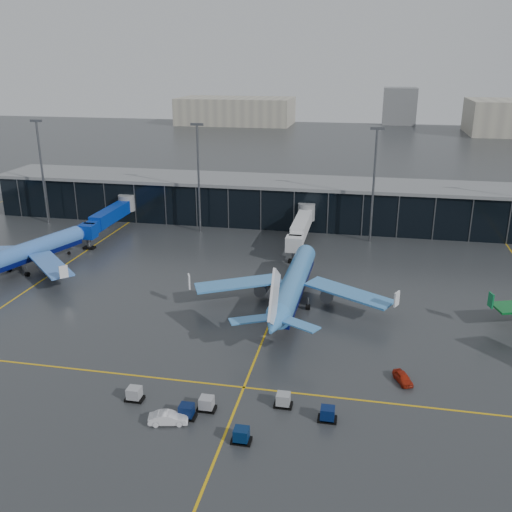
% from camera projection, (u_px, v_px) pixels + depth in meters
% --- Properties ---
extents(ground, '(600.00, 600.00, 0.00)m').
position_uv_depth(ground, '(201.00, 328.00, 87.77)').
color(ground, '#282B2D').
rests_on(ground, ground).
extents(terminal_pier, '(142.00, 17.00, 10.70)m').
position_uv_depth(terminal_pier, '(271.00, 201.00, 143.40)').
color(terminal_pier, black).
rests_on(terminal_pier, ground).
extents(jet_bridges, '(94.00, 27.50, 7.20)m').
position_uv_depth(jet_bridges, '(109.00, 216.00, 132.53)').
color(jet_bridges, '#595B60').
rests_on(jet_bridges, ground).
extents(flood_masts, '(203.00, 0.50, 25.50)m').
position_uv_depth(flood_masts, '(284.00, 178.00, 128.60)').
color(flood_masts, '#595B60').
rests_on(flood_masts, ground).
extents(distant_hangars, '(260.00, 71.00, 22.00)m').
position_uv_depth(distant_hangars, '(419.00, 114.00, 325.76)').
color(distant_hangars, '#B2AD99').
rests_on(distant_hangars, ground).
extents(taxi_lines, '(220.00, 120.00, 0.02)m').
position_uv_depth(taxi_lines, '(277.00, 306.00, 95.74)').
color(taxi_lines, gold).
rests_on(taxi_lines, ground).
extents(airliner_arkefly, '(43.52, 46.56, 11.75)m').
position_uv_depth(airliner_arkefly, '(22.00, 242.00, 109.51)').
color(airliner_arkefly, '#3C6FC5').
rests_on(airliner_arkefly, ground).
extents(airliner_klm_near, '(35.79, 40.54, 12.23)m').
position_uv_depth(airliner_klm_near, '(294.00, 270.00, 94.71)').
color(airliner_klm_near, '#3C81C6').
rests_on(airliner_klm_near, ground).
extents(baggage_carts, '(25.54, 9.04, 1.70)m').
position_uv_depth(baggage_carts, '(229.00, 410.00, 66.14)').
color(baggage_carts, black).
rests_on(baggage_carts, ground).
extents(mobile_airstair, '(2.92, 3.64, 3.45)m').
position_uv_depth(mobile_airstair, '(276.00, 317.00, 89.67)').
color(mobile_airstair, silver).
rests_on(mobile_airstair, ground).
extents(service_van_red, '(2.87, 4.08, 1.29)m').
position_uv_depth(service_van_red, '(403.00, 378.00, 73.02)').
color(service_van_red, '#A11F0C').
rests_on(service_van_red, ground).
extents(service_van_white, '(4.72, 2.56, 1.48)m').
position_uv_depth(service_van_white, '(168.00, 418.00, 64.68)').
color(service_van_white, silver).
rests_on(service_van_white, ground).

